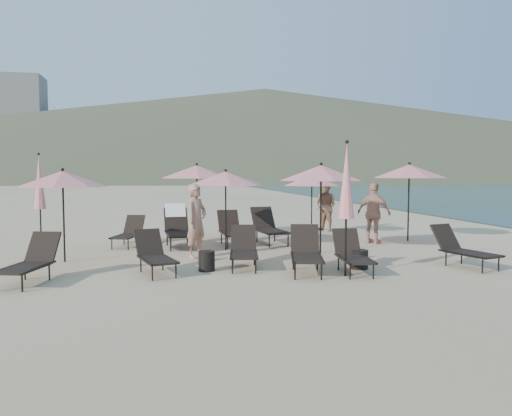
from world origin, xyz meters
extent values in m
plane|color=#D6BA8C|center=(0.00, 0.00, 0.00)|extent=(800.00, 800.00, 0.00)
cone|color=brown|center=(60.00, 300.00, 27.50)|extent=(690.00, 690.00, 55.00)
cone|color=brown|center=(190.00, 330.00, 16.00)|extent=(280.00, 280.00, 32.00)
cube|color=beige|center=(-70.00, 245.00, 24.00)|extent=(22.00, 18.00, 48.00)
cube|color=beige|center=(-45.00, 310.00, 19.00)|extent=(18.00, 16.00, 38.00)
cube|color=black|center=(-5.50, -0.67, 0.33)|extent=(0.86, 1.26, 0.05)
cube|color=black|center=(-5.31, 0.07, 0.61)|extent=(0.68, 0.57, 0.59)
cylinder|color=black|center=(-5.61, -0.12, 0.16)|extent=(0.03, 0.03, 0.32)
cylinder|color=black|center=(-5.38, -1.19, 0.16)|extent=(0.03, 0.03, 0.32)
cylinder|color=black|center=(-5.13, -0.24, 0.16)|extent=(0.03, 0.03, 0.32)
cube|color=black|center=(-5.77, -0.55, 0.34)|extent=(0.36, 1.25, 0.04)
cube|color=black|center=(-5.21, -0.70, 0.34)|extent=(0.36, 1.25, 0.04)
cube|color=black|center=(-3.05, -0.17, 0.32)|extent=(0.85, 1.21, 0.05)
cube|color=black|center=(-3.25, 0.54, 0.59)|extent=(0.66, 0.55, 0.56)
cylinder|color=black|center=(-3.15, -0.67, 0.16)|extent=(0.03, 0.03, 0.31)
cylinder|color=black|center=(-3.41, 0.23, 0.16)|extent=(0.03, 0.03, 0.31)
cylinder|color=black|center=(-2.69, -0.54, 0.16)|extent=(0.03, 0.03, 0.31)
cylinder|color=black|center=(-2.95, 0.36, 0.16)|extent=(0.03, 0.03, 0.31)
cube|color=black|center=(-3.32, -0.20, 0.33)|extent=(0.37, 1.19, 0.04)
cube|color=black|center=(-2.80, -0.05, 0.33)|extent=(0.37, 1.19, 0.04)
cube|color=black|center=(-1.22, 0.14, 0.33)|extent=(0.74, 1.19, 0.05)
cube|color=black|center=(-1.10, 0.88, 0.60)|extent=(0.63, 0.50, 0.58)
cylinder|color=black|center=(-1.53, -0.29, 0.16)|extent=(0.03, 0.03, 0.32)
cylinder|color=black|center=(-1.38, 0.66, 0.16)|extent=(0.03, 0.03, 0.32)
cylinder|color=black|center=(-1.05, -0.36, 0.16)|extent=(0.03, 0.03, 0.32)
cylinder|color=black|center=(-0.90, 0.59, 0.16)|extent=(0.03, 0.03, 0.32)
cube|color=black|center=(-1.49, 0.22, 0.34)|extent=(0.22, 1.25, 0.04)
cube|color=black|center=(-0.93, 0.14, 0.34)|extent=(0.22, 1.25, 0.04)
cube|color=black|center=(-0.03, -0.65, 0.35)|extent=(0.87, 1.30, 0.05)
cube|color=black|center=(0.15, 0.13, 0.64)|extent=(0.70, 0.58, 0.62)
cylinder|color=black|center=(-0.39, -1.08, 0.17)|extent=(0.04, 0.04, 0.34)
cylinder|color=black|center=(-0.16, -0.08, 0.17)|extent=(0.04, 0.04, 0.34)
cylinder|color=black|center=(0.11, -1.19, 0.17)|extent=(0.04, 0.04, 0.34)
cylinder|color=black|center=(0.34, -0.19, 0.17)|extent=(0.04, 0.04, 0.34)
cube|color=black|center=(-0.31, -0.53, 0.36)|extent=(0.34, 1.32, 0.04)
cube|color=black|center=(0.28, -0.67, 0.36)|extent=(0.34, 1.32, 0.04)
cube|color=black|center=(0.97, -0.82, 0.32)|extent=(0.67, 1.14, 0.05)
cube|color=black|center=(1.04, -0.09, 0.58)|extent=(0.60, 0.47, 0.56)
cylinder|color=black|center=(0.68, -1.25, 0.15)|extent=(0.03, 0.03, 0.31)
cylinder|color=black|center=(0.78, -0.32, 0.15)|extent=(0.03, 0.03, 0.31)
cylinder|color=black|center=(1.15, -1.29, 0.15)|extent=(0.03, 0.03, 0.31)
cylinder|color=black|center=(1.25, -0.37, 0.15)|extent=(0.03, 0.03, 0.31)
cube|color=black|center=(0.70, -0.75, 0.33)|extent=(0.16, 1.22, 0.04)
cube|color=black|center=(1.24, -0.80, 0.33)|extent=(0.16, 1.22, 0.04)
cube|color=black|center=(3.72, -0.69, 0.33)|extent=(0.87, 1.25, 0.05)
cube|color=black|center=(3.52, 0.05, 0.61)|extent=(0.68, 0.57, 0.59)
cylinder|color=black|center=(3.61, -1.21, 0.16)|extent=(0.03, 0.03, 0.32)
cylinder|color=black|center=(3.35, -0.27, 0.16)|extent=(0.03, 0.03, 0.32)
cylinder|color=black|center=(4.09, -1.08, 0.16)|extent=(0.03, 0.03, 0.32)
cylinder|color=black|center=(3.82, -0.14, 0.16)|extent=(0.03, 0.03, 0.32)
cube|color=black|center=(3.43, -0.72, 0.34)|extent=(0.38, 1.24, 0.04)
cube|color=black|center=(3.98, -0.56, 0.34)|extent=(0.38, 1.24, 0.04)
cube|color=black|center=(-3.99, 3.95, 0.31)|extent=(0.83, 1.18, 0.04)
cube|color=black|center=(-3.78, 4.64, 0.57)|extent=(0.64, 0.54, 0.55)
cylinder|color=black|center=(-4.33, 3.59, 0.15)|extent=(0.03, 0.03, 0.30)
cylinder|color=black|center=(-4.08, 4.47, 0.15)|extent=(0.03, 0.03, 0.30)
cylinder|color=black|center=(-3.89, 3.46, 0.15)|extent=(0.03, 0.03, 0.30)
cylinder|color=black|center=(-3.63, 4.34, 0.15)|extent=(0.03, 0.03, 0.30)
cube|color=black|center=(-4.23, 4.07, 0.32)|extent=(0.37, 1.16, 0.04)
cube|color=black|center=(-3.72, 3.92, 0.32)|extent=(0.37, 1.16, 0.04)
cube|color=black|center=(-2.50, 3.55, 0.39)|extent=(0.79, 1.38, 0.06)
cube|color=black|center=(-2.57, 4.45, 0.72)|extent=(0.72, 0.55, 0.69)
cylinder|color=black|center=(-2.75, 2.98, 0.19)|extent=(0.04, 0.04, 0.38)
cylinder|color=black|center=(-2.83, 4.12, 0.19)|extent=(0.04, 0.04, 0.38)
cylinder|color=black|center=(-2.17, 3.02, 0.19)|extent=(0.04, 0.04, 0.38)
cylinder|color=black|center=(-2.26, 4.16, 0.19)|extent=(0.04, 0.04, 0.38)
cube|color=black|center=(-2.84, 3.59, 0.40)|extent=(0.16, 1.50, 0.04)
cube|color=black|center=(-2.17, 3.63, 0.40)|extent=(0.16, 1.50, 0.04)
cube|color=white|center=(-2.58, 4.61, 0.98)|extent=(0.62, 0.36, 0.41)
cube|color=black|center=(-0.95, 3.69, 0.36)|extent=(0.70, 1.25, 0.05)
cube|color=black|center=(-0.99, 4.51, 0.66)|extent=(0.66, 0.50, 0.63)
cylinder|color=black|center=(-1.19, 3.17, 0.17)|extent=(0.04, 0.04, 0.35)
cylinder|color=black|center=(-1.24, 4.22, 0.17)|extent=(0.04, 0.04, 0.35)
cylinder|color=black|center=(-0.66, 3.20, 0.17)|extent=(0.04, 0.04, 0.35)
cylinder|color=black|center=(-0.71, 4.25, 0.17)|extent=(0.04, 0.04, 0.35)
cube|color=black|center=(-1.26, 3.73, 0.37)|extent=(0.11, 1.38, 0.04)
cube|color=black|center=(-0.65, 3.76, 0.37)|extent=(0.11, 1.38, 0.04)
cube|color=black|center=(0.20, 3.75, 0.38)|extent=(0.84, 1.39, 0.05)
cube|color=black|center=(0.09, 4.62, 0.71)|extent=(0.74, 0.58, 0.68)
cylinder|color=black|center=(-0.01, 3.17, 0.19)|extent=(0.04, 0.04, 0.37)
cylinder|color=black|center=(-0.15, 4.29, 0.19)|extent=(0.04, 0.04, 0.37)
cylinder|color=black|center=(0.56, 3.24, 0.19)|extent=(0.04, 0.04, 0.37)
cylinder|color=black|center=(0.41, 4.36, 0.19)|extent=(0.04, 0.04, 0.37)
cube|color=black|center=(-0.13, 3.76, 0.39)|extent=(0.23, 1.47, 0.04)
cube|color=black|center=(0.52, 3.84, 0.39)|extent=(0.23, 1.47, 0.04)
cylinder|color=black|center=(-5.24, 1.85, 1.03)|extent=(0.04, 0.04, 2.06)
cone|color=#DE7D7F|center=(-5.24, 1.85, 1.96)|extent=(2.06, 2.06, 0.37)
sphere|color=black|center=(-5.24, 1.85, 2.18)|extent=(0.08, 0.08, 0.08)
cylinder|color=black|center=(-1.26, 2.95, 1.03)|extent=(0.04, 0.04, 2.05)
cone|color=#DE7D7F|center=(-1.26, 2.95, 1.95)|extent=(2.05, 2.05, 0.37)
sphere|color=black|center=(-1.26, 2.95, 2.17)|extent=(0.08, 0.08, 0.08)
cylinder|color=black|center=(1.09, 1.90, 1.10)|extent=(0.05, 0.05, 2.20)
cone|color=#DE7D7F|center=(1.09, 1.90, 2.10)|extent=(2.20, 2.20, 0.40)
sphere|color=black|center=(1.09, 1.90, 2.33)|extent=(0.08, 0.08, 0.08)
cylinder|color=black|center=(-1.88, 5.36, 1.12)|extent=(0.05, 0.05, 2.24)
cone|color=#DE7D7F|center=(-1.88, 5.36, 2.14)|extent=(2.24, 2.24, 0.41)
sphere|color=black|center=(-1.88, 5.36, 2.37)|extent=(0.09, 0.09, 0.09)
cylinder|color=black|center=(1.95, 5.57, 0.97)|extent=(0.04, 0.04, 1.95)
cone|color=#DE7D7F|center=(1.95, 5.57, 1.85)|extent=(1.95, 1.95, 0.35)
sphere|color=black|center=(1.95, 5.57, 2.06)|extent=(0.07, 0.07, 0.07)
cylinder|color=black|center=(4.49, 3.73, 1.13)|extent=(0.05, 0.05, 2.26)
cone|color=#DE7D7F|center=(4.49, 3.73, 2.15)|extent=(2.26, 2.26, 0.41)
sphere|color=black|center=(4.49, 3.73, 2.39)|extent=(0.09, 0.09, 0.09)
cylinder|color=black|center=(0.71, -0.92, 0.59)|extent=(0.04, 0.04, 1.18)
cone|color=#DE7D7F|center=(0.71, -0.92, 1.93)|extent=(0.32, 0.32, 1.50)
sphere|color=black|center=(0.71, -0.92, 2.72)|extent=(0.08, 0.08, 0.08)
cylinder|color=black|center=(-6.19, 3.76, 0.57)|extent=(0.04, 0.04, 1.13)
cone|color=#DE7D7F|center=(-6.19, 3.76, 1.85)|extent=(0.31, 0.31, 1.44)
sphere|color=black|center=(-6.19, 3.76, 2.61)|extent=(0.07, 0.07, 0.07)
cylinder|color=black|center=(-2.03, 0.12, 0.21)|extent=(0.35, 0.35, 0.43)
cylinder|color=black|center=(1.29, -0.23, 0.21)|extent=(0.39, 0.39, 0.42)
imported|color=#AC745D|center=(-2.13, 1.86, 0.91)|extent=(0.76, 0.79, 1.83)
imported|color=#A27454|center=(2.83, 6.76, 0.91)|extent=(1.03, 1.11, 1.82)
imported|color=tan|center=(3.22, 3.42, 0.91)|extent=(1.00, 1.12, 1.83)
camera|label=1|loc=(-2.90, -10.46, 2.09)|focal=35.00mm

